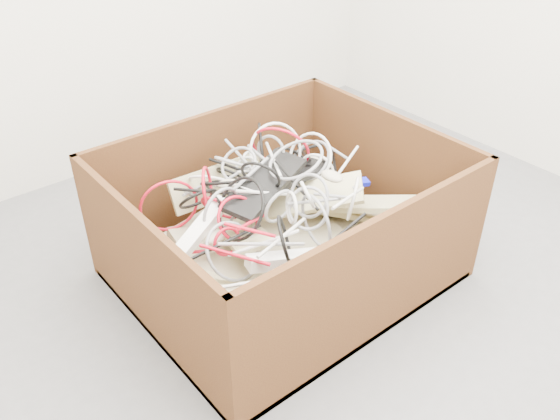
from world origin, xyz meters
TOP-DOWN VIEW (x-y plane):
  - ground at (0.00, 0.00)m, footprint 3.00×3.00m
  - cardboard_box at (-0.13, 0.22)m, footprint 1.19×0.99m
  - keyboard_pile at (-0.11, 0.24)m, footprint 1.11×0.84m
  - mice_scatter at (-0.13, 0.20)m, footprint 0.72×0.61m
  - power_strip_left at (-0.45, 0.25)m, footprint 0.28×0.15m
  - power_strip_right at (-0.30, -0.04)m, footprint 0.31×0.15m
  - vga_plug at (0.20, 0.10)m, footprint 0.06×0.05m
  - cable_tangle at (-0.15, 0.29)m, footprint 0.97×0.76m

SIDE VIEW (x-z plane):
  - ground at x=0.00m, z-range 0.00..0.00m
  - cardboard_box at x=-0.13m, z-range -0.14..0.42m
  - keyboard_pile at x=-0.11m, z-range 0.09..0.46m
  - power_strip_right at x=-0.30m, z-range 0.28..0.38m
  - power_strip_left at x=-0.45m, z-range 0.31..0.43m
  - mice_scatter at x=-0.13m, z-range 0.29..0.46m
  - vga_plug at x=0.20m, z-range 0.36..0.39m
  - cable_tangle at x=-0.15m, z-range 0.19..0.62m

